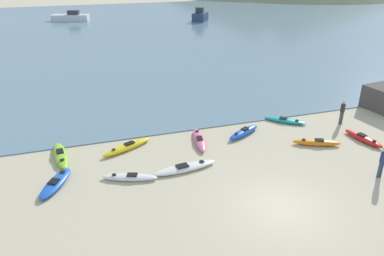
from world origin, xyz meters
TOP-DOWN VIEW (x-y plane):
  - ground_plane at (0.00, 0.00)m, footprint 400.00×400.00m
  - bay_water at (0.00, 43.49)m, footprint 160.00×70.00m
  - kayak_on_sand_0 at (-9.00, 4.67)m, footprint 1.84×2.69m
  - kayak_on_sand_1 at (-2.91, 4.20)m, footprint 3.33×1.12m
  - kayak_on_sand_2 at (4.88, 7.84)m, footprint 2.40×2.20m
  - kayak_on_sand_3 at (-1.25, 6.89)m, footprint 1.12×3.06m
  - kayak_on_sand_4 at (4.87, 4.48)m, footprint 2.63×1.57m
  - kayak_on_sand_5 at (7.74, 4.11)m, footprint 0.98×2.66m
  - kayak_on_sand_6 at (-5.29, 7.27)m, footprint 3.07×1.93m
  - kayak_on_sand_7 at (-8.77, 7.41)m, footprint 0.97×3.09m
  - kayak_on_sand_8 at (1.56, 6.96)m, footprint 2.60×1.78m
  - kayak_on_sand_9 at (-5.68, 4.17)m, footprint 2.69×1.44m
  - person_near_foreground at (5.70, 0.67)m, footprint 0.32×0.27m
  - person_near_waterline at (8.07, 6.53)m, footprint 0.32×0.28m
  - moored_boat_0 at (-6.81, 55.70)m, footprint 6.19×3.42m
  - moored_boat_1 at (13.37, 48.66)m, footprint 3.39×3.65m

SIDE VIEW (x-z plane):
  - ground_plane at x=0.00m, z-range 0.00..0.00m
  - bay_water at x=0.00m, z-range 0.00..0.06m
  - kayak_on_sand_9 at x=-5.68m, z-range -0.02..0.27m
  - kayak_on_sand_2 at x=4.88m, z-range -0.02..0.28m
  - kayak_on_sand_1 at x=-2.91m, z-range -0.02..0.28m
  - kayak_on_sand_7 at x=-8.77m, z-range -0.02..0.33m
  - kayak_on_sand_3 at x=-1.25m, z-range -0.02..0.33m
  - kayak_on_sand_6 at x=-5.29m, z-range -0.02..0.33m
  - kayak_on_sand_0 at x=-9.00m, z-range -0.02..0.34m
  - kayak_on_sand_4 at x=4.87m, z-range -0.02..0.34m
  - kayak_on_sand_5 at x=7.74m, z-range -0.02..0.34m
  - kayak_on_sand_8 at x=1.56m, z-range -0.02..0.38m
  - moored_boat_0 at x=-6.81m, z-range -0.19..1.45m
  - moored_boat_1 at x=13.37m, z-range -0.27..1.92m
  - person_near_waterline at x=8.07m, z-range 0.12..1.71m
  - person_near_foreground at x=5.70m, z-range 0.12..1.72m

